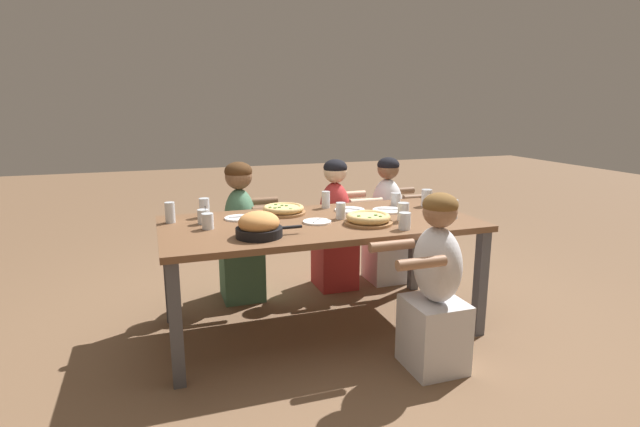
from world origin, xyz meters
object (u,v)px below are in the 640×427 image
(empty_plate_b, at_px, (317,222))
(drinking_glass_h, at_px, (452,210))
(pizza_board_main, at_px, (283,210))
(cocktail_glass_blue, at_px, (203,217))
(diner_near_midright, at_px, (435,290))
(diner_far_right, at_px, (387,225))
(empty_plate_a, at_px, (388,210))
(pizza_board_second, at_px, (368,219))
(drinking_glass_e, at_px, (427,199))
(empty_plate_c, at_px, (239,218))
(drinking_glass_d, at_px, (405,222))
(diner_far_midleft, at_px, (241,236))
(empty_plate_d, at_px, (350,210))
(drinking_glass_c, at_px, (341,212))
(drinking_glass_a, at_px, (396,200))
(drinking_glass_g, at_px, (170,214))
(drinking_glass_b, at_px, (208,221))
(drinking_glass_f, at_px, (204,208))
(drinking_glass_j, at_px, (403,213))
(drinking_glass_i, at_px, (326,200))
(skillet_bowl, at_px, (259,226))
(diner_far_midright, at_px, (335,229))

(empty_plate_b, bearing_deg, drinking_glass_h, -11.01)
(pizza_board_main, bearing_deg, cocktail_glass_blue, -168.82)
(diner_near_midright, bearing_deg, diner_far_right, -15.74)
(diner_near_midright, bearing_deg, empty_plate_a, -7.56)
(pizza_board_second, xyz_separation_m, drinking_glass_e, (0.66, 0.38, 0.02))
(empty_plate_c, distance_m, drinking_glass_d, 1.12)
(drinking_glass_e, bearing_deg, diner_far_midleft, 158.34)
(drinking_glass_d, xyz_separation_m, diner_near_midright, (0.03, -0.34, -0.33))
(empty_plate_c, relative_size, empty_plate_d, 0.88)
(empty_plate_b, relative_size, diner_near_midright, 0.18)
(drinking_glass_c, relative_size, diner_near_midright, 0.11)
(drinking_glass_a, distance_m, drinking_glass_g, 1.66)
(empty_plate_a, relative_size, diner_far_midleft, 0.21)
(cocktail_glass_blue, distance_m, diner_near_midright, 1.54)
(empty_plate_c, bearing_deg, drinking_glass_g, 175.05)
(pizza_board_main, relative_size, drinking_glass_d, 2.95)
(empty_plate_d, relative_size, drinking_glass_b, 2.19)
(empty_plate_c, relative_size, drinking_glass_g, 1.41)
(pizza_board_second, distance_m, drinking_glass_e, 0.76)
(drinking_glass_f, xyz_separation_m, drinking_glass_j, (1.25, -0.55, -0.01))
(drinking_glass_a, xyz_separation_m, drinking_glass_i, (-0.53, 0.10, 0.02))
(drinking_glass_c, distance_m, drinking_glass_f, 0.94)
(drinking_glass_g, bearing_deg, empty_plate_d, -1.91)
(empty_plate_b, height_order, drinking_glass_c, drinking_glass_c)
(pizza_board_second, bearing_deg, skillet_bowl, -173.79)
(pizza_board_main, relative_size, diner_far_midright, 0.29)
(drinking_glass_a, bearing_deg, drinking_glass_i, 169.21)
(drinking_glass_a, height_order, drinking_glass_d, drinking_glass_d)
(drinking_glass_g, distance_m, drinking_glass_i, 1.13)
(empty_plate_a, relative_size, empty_plate_d, 1.04)
(skillet_bowl, height_order, diner_far_midright, diner_far_midright)
(pizza_board_second, relative_size, empty_plate_a, 1.39)
(drinking_glass_a, bearing_deg, drinking_glass_j, -111.51)
(drinking_glass_f, bearing_deg, diner_far_right, 12.96)
(drinking_glass_f, bearing_deg, empty_plate_a, -10.44)
(empty_plate_a, bearing_deg, pizza_board_main, 168.03)
(pizza_board_main, distance_m, drinking_glass_a, 0.89)
(pizza_board_second, distance_m, empty_plate_a, 0.43)
(drinking_glass_a, relative_size, diner_far_midright, 0.09)
(skillet_bowl, height_order, empty_plate_b, skillet_bowl)
(empty_plate_a, height_order, drinking_glass_a, drinking_glass_a)
(empty_plate_d, height_order, drinking_glass_g, drinking_glass_g)
(pizza_board_main, height_order, empty_plate_b, pizza_board_main)
(empty_plate_c, height_order, drinking_glass_g, drinking_glass_g)
(empty_plate_a, relative_size, drinking_glass_i, 1.82)
(diner_far_right, bearing_deg, drinking_glass_c, -44.85)
(drinking_glass_b, xyz_separation_m, drinking_glass_j, (1.27, -0.20, 0.00))
(drinking_glass_a, bearing_deg, diner_far_midleft, 158.12)
(diner_near_midright, bearing_deg, drinking_glass_h, -39.87)
(pizza_board_second, relative_size, diner_near_midright, 0.30)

